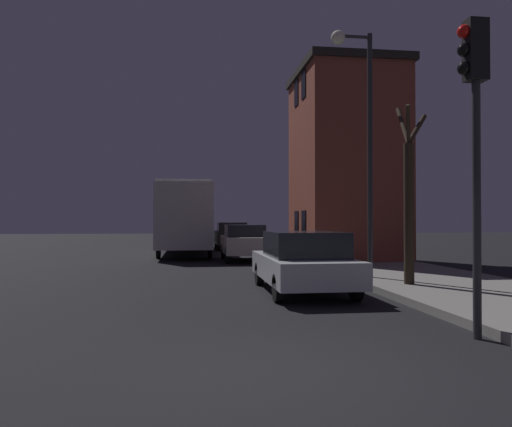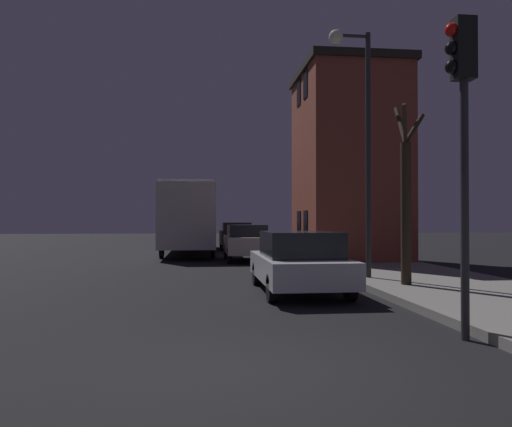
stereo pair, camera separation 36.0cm
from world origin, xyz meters
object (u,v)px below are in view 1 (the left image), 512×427
Objects in this scene: bare_tree at (409,198)px; bus at (185,214)px; streetlamp at (360,115)px; car_mid_lane at (244,242)px; car_far_lane at (231,235)px; traffic_light at (474,110)px; car_near_lane at (303,261)px.

bus is (-5.58, 15.03, -0.22)m from bare_tree.
car_mid_lane is at bearing 106.51° from streetlamp.
bus reaches higher than car_far_lane.
bus is at bearing -135.97° from car_far_lane.
streetlamp is at bearing 115.52° from bare_tree.
car_mid_lane is at bearing 108.03° from bare_tree.
car_mid_lane is (-1.81, 14.26, -2.51)m from traffic_light.
bus is 3.12× the size of car_mid_lane.
car_far_lane is (-2.18, 16.11, -3.78)m from streetlamp.
streetlamp is 1.77× the size of car_mid_lane.
streetlamp is 14.60m from bus.
bare_tree reaches higher than car_mid_lane.
car_near_lane is 1.12× the size of car_far_lane.
car_mid_lane is at bearing -65.89° from bus.
bare_tree is 0.38× the size of bus.
car_near_lane is at bearing 106.25° from traffic_light.
bare_tree is 3.07m from car_near_lane.
car_near_lane is at bearing -179.86° from bare_tree.
car_near_lane is 1.14× the size of car_mid_lane.
bare_tree is 1.05× the size of car_near_lane.
car_mid_lane is (2.53, -5.66, -1.25)m from bus.
traffic_light is 0.39× the size of bus.
streetlamp is 1.45× the size of traffic_light.
bare_tree reaches higher than car_near_lane.
bare_tree is (0.72, -1.51, -2.34)m from streetlamp.
traffic_light reaches higher than car_near_lane.
bare_tree is at bearing -71.97° from car_mid_lane.
car_near_lane is at bearing -87.66° from car_mid_lane.
streetlamp reaches higher than car_far_lane.
traffic_light is at bearing -85.78° from car_far_lane.
car_near_lane is 17.63m from car_far_lane.
car_far_lane is at bearing 88.97° from car_mid_lane.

